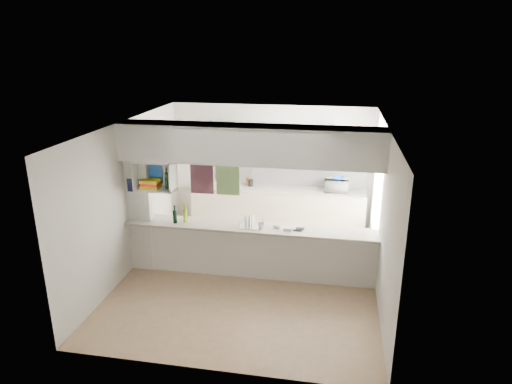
% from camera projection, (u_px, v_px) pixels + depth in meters
% --- Properties ---
extents(floor, '(4.80, 4.80, 0.00)m').
position_uv_depth(floor, '(249.00, 276.00, 7.83)').
color(floor, '#997459').
rests_on(floor, ground).
extents(ceiling, '(4.80, 4.80, 0.00)m').
position_uv_depth(ceiling, '(249.00, 125.00, 7.01)').
color(ceiling, white).
rests_on(ceiling, wall_back).
extents(wall_back, '(4.20, 0.00, 4.20)m').
position_uv_depth(wall_back, '(271.00, 167.00, 9.66)').
color(wall_back, silver).
rests_on(wall_back, floor).
extents(wall_left, '(0.00, 4.80, 4.80)m').
position_uv_depth(wall_left, '(128.00, 197.00, 7.77)').
color(wall_left, silver).
rests_on(wall_left, floor).
extents(wall_right, '(0.00, 4.80, 4.80)m').
position_uv_depth(wall_right, '(382.00, 213.00, 7.07)').
color(wall_right, silver).
rests_on(wall_right, floor).
extents(servery_partition, '(4.20, 0.50, 2.60)m').
position_uv_depth(servery_partition, '(238.00, 183.00, 7.34)').
color(servery_partition, silver).
rests_on(servery_partition, floor).
extents(cubby_shelf, '(0.65, 0.35, 0.50)m').
position_uv_depth(cubby_shelf, '(155.00, 177.00, 7.49)').
color(cubby_shelf, white).
rests_on(cubby_shelf, bulkhead).
extents(kitchen_run, '(3.60, 0.63, 2.24)m').
position_uv_depth(kitchen_run, '(276.00, 192.00, 9.54)').
color(kitchen_run, beige).
rests_on(kitchen_run, floor).
extents(microwave, '(0.49, 0.34, 0.26)m').
position_uv_depth(microwave, '(337.00, 185.00, 9.23)').
color(microwave, white).
rests_on(microwave, bench_top).
extents(bowl, '(0.23, 0.23, 0.06)m').
position_uv_depth(bowl, '(338.00, 178.00, 9.14)').
color(bowl, navy).
rests_on(bowl, microwave).
extents(dish_rack, '(0.40, 0.30, 0.21)m').
position_uv_depth(dish_rack, '(251.00, 222.00, 7.50)').
color(dish_rack, silver).
rests_on(dish_rack, breakfast_bar).
extents(cup, '(0.15, 0.15, 0.09)m').
position_uv_depth(cup, '(261.00, 225.00, 7.43)').
color(cup, white).
rests_on(cup, dish_rack).
extents(wine_bottles, '(0.22, 0.15, 0.33)m').
position_uv_depth(wine_bottles, '(180.00, 215.00, 7.67)').
color(wine_bottles, black).
rests_on(wine_bottles, breakfast_bar).
extents(plastic_tubs, '(0.52, 0.22, 0.07)m').
position_uv_depth(plastic_tubs, '(287.00, 227.00, 7.42)').
color(plastic_tubs, silver).
rests_on(plastic_tubs, breakfast_bar).
extents(utensil_jar, '(0.11, 0.11, 0.15)m').
position_uv_depth(utensil_jar, '(251.00, 183.00, 9.59)').
color(utensil_jar, black).
rests_on(utensil_jar, bench_top).
extents(knife_block, '(0.11, 0.09, 0.18)m').
position_uv_depth(knife_block, '(249.00, 182.00, 9.62)').
color(knife_block, brown).
rests_on(knife_block, bench_top).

